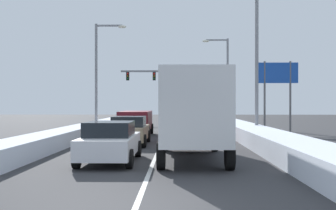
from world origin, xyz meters
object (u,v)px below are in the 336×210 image
(box_truck_right_lane_nearest, at_px, (192,111))
(sedan_white_center_lane_nearest, at_px, (110,142))
(street_lamp_left_mid, at_px, (100,67))
(traffic_light_gantry, at_px, (179,82))
(street_lamp_right_near, at_px, (251,52))
(street_lamp_right_mid, at_px, (224,74))
(sedan_tan_center_lane_second, at_px, (129,130))
(suv_green_right_lane_third, at_px, (187,119))
(roadside_sign_right, at_px, (277,80))
(sedan_red_right_lane_second, at_px, (189,128))
(suv_maroon_center_lane_third, at_px, (136,121))

(box_truck_right_lane_nearest, distance_m, sedan_white_center_lane_nearest, 3.36)
(box_truck_right_lane_nearest, height_order, street_lamp_left_mid, street_lamp_left_mid)
(sedan_white_center_lane_nearest, distance_m, traffic_light_gantry, 32.41)
(street_lamp_right_near, relative_size, street_lamp_right_mid, 1.05)
(sedan_tan_center_lane_second, distance_m, traffic_light_gantry, 25.92)
(suv_green_right_lane_third, height_order, roadside_sign_right, roadside_sign_right)
(traffic_light_gantry, xyz_separation_m, street_lamp_right_near, (4.41, -21.28, 0.72))
(suv_green_right_lane_third, relative_size, street_lamp_left_mid, 0.55)
(sedan_red_right_lane_second, bearing_deg, suv_green_right_lane_third, 89.48)
(sedan_red_right_lane_second, distance_m, roadside_sign_right, 11.30)
(suv_green_right_lane_third, xyz_separation_m, roadside_sign_right, (7.09, 1.68, 3.00))
(street_lamp_left_mid, bearing_deg, sedan_white_center_lane_nearest, -78.36)
(traffic_light_gantry, bearing_deg, street_lamp_right_near, -78.30)
(suv_maroon_center_lane_third, bearing_deg, street_lamp_right_mid, 60.54)
(box_truck_right_lane_nearest, xyz_separation_m, suv_green_right_lane_third, (0.19, 14.63, -0.88))
(traffic_light_gantry, height_order, street_lamp_right_mid, street_lamp_right_mid)
(suv_green_right_lane_third, xyz_separation_m, traffic_light_gantry, (-0.48, 16.70, 3.71))
(street_lamp_left_mid, xyz_separation_m, roadside_sign_right, (14.29, -2.06, -1.25))
(suv_green_right_lane_third, distance_m, sedan_white_center_lane_nearest, 15.69)
(sedan_tan_center_lane_second, xyz_separation_m, traffic_light_gantry, (2.82, 25.46, 3.96))
(box_truck_right_lane_nearest, relative_size, sedan_white_center_lane_nearest, 1.60)
(suv_maroon_center_lane_third, height_order, street_lamp_right_mid, street_lamp_right_mid)
(box_truck_right_lane_nearest, height_order, sedan_tan_center_lane_second, box_truck_right_lane_nearest)
(box_truck_right_lane_nearest, relative_size, suv_maroon_center_lane_third, 1.47)
(suv_green_right_lane_third, bearing_deg, street_lamp_right_mid, 69.80)
(box_truck_right_lane_nearest, height_order, sedan_red_right_lane_second, box_truck_right_lane_nearest)
(sedan_red_right_lane_second, relative_size, suv_green_right_lane_third, 0.92)
(street_lamp_left_mid, bearing_deg, street_lamp_right_mid, 32.60)
(suv_green_right_lane_third, distance_m, street_lamp_right_near, 7.48)
(sedan_red_right_lane_second, distance_m, sedan_tan_center_lane_second, 3.99)
(box_truck_right_lane_nearest, height_order, roadside_sign_right, roadside_sign_right)
(street_lamp_right_near, height_order, street_lamp_right_mid, street_lamp_right_near)
(sedan_red_right_lane_second, bearing_deg, box_truck_right_lane_nearest, -90.95)
(sedan_red_right_lane_second, xyz_separation_m, suv_green_right_lane_third, (0.06, 6.45, 0.25))
(sedan_red_right_lane_second, height_order, sedan_tan_center_lane_second, same)
(box_truck_right_lane_nearest, bearing_deg, street_lamp_right_mid, 80.65)
(box_truck_right_lane_nearest, height_order, street_lamp_right_mid, street_lamp_right_mid)
(traffic_light_gantry, bearing_deg, street_lamp_right_mid, -52.17)
(box_truck_right_lane_nearest, relative_size, roadside_sign_right, 1.31)
(sedan_tan_center_lane_second, bearing_deg, suv_green_right_lane_third, 69.31)
(traffic_light_gantry, xyz_separation_m, street_lamp_left_mid, (-6.72, -12.96, 0.54))
(sedan_red_right_lane_second, distance_m, traffic_light_gantry, 23.49)
(box_truck_right_lane_nearest, xyz_separation_m, street_lamp_left_mid, (-7.01, 18.37, 3.37))
(traffic_light_gantry, distance_m, street_lamp_right_mid, 7.35)
(suv_green_right_lane_third, height_order, sedan_tan_center_lane_second, suv_green_right_lane_third)
(street_lamp_right_near, bearing_deg, street_lamp_right_mid, 89.66)
(street_lamp_left_mid, bearing_deg, suv_maroon_center_lane_third, -60.03)
(box_truck_right_lane_nearest, relative_size, street_lamp_left_mid, 0.81)
(sedan_white_center_lane_nearest, relative_size, street_lamp_right_near, 0.49)
(suv_green_right_lane_third, xyz_separation_m, street_lamp_right_mid, (4.01, 10.91, 4.19))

